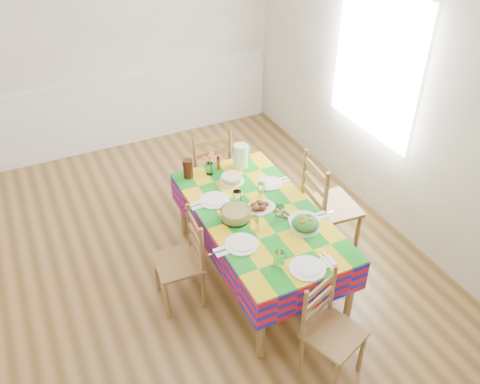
{
  "coord_description": "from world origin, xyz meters",
  "views": [
    {
      "loc": [
        -0.89,
        -3.23,
        3.3
      ],
      "look_at": [
        0.59,
        -0.19,
        0.86
      ],
      "focal_mm": 38.0,
      "sensor_mm": 36.0,
      "label": 1
    }
  ],
  "objects_px": {
    "tea_pitcher": "(188,169)",
    "chair_near": "(330,331)",
    "chair_right": "(327,207)",
    "dining_table": "(259,220)",
    "chair_left": "(182,262)",
    "chair_far": "(208,169)",
    "green_pitcher": "(241,156)",
    "meat_platter": "(259,207)"
  },
  "relations": [
    {
      "from": "tea_pitcher",
      "to": "chair_near",
      "type": "distance_m",
      "value": 1.93
    },
    {
      "from": "chair_right",
      "to": "dining_table",
      "type": "bearing_deg",
      "value": 95.72
    },
    {
      "from": "chair_right",
      "to": "chair_left",
      "type": "bearing_deg",
      "value": 95.64
    },
    {
      "from": "chair_right",
      "to": "chair_far",
      "type": "bearing_deg",
      "value": 37.65
    },
    {
      "from": "chair_right",
      "to": "tea_pitcher",
      "type": "bearing_deg",
      "value": 59.13
    },
    {
      "from": "chair_near",
      "to": "chair_left",
      "type": "bearing_deg",
      "value": 101.63
    },
    {
      "from": "green_pitcher",
      "to": "chair_right",
      "type": "height_order",
      "value": "chair_right"
    },
    {
      "from": "green_pitcher",
      "to": "tea_pitcher",
      "type": "relative_size",
      "value": 1.27
    },
    {
      "from": "dining_table",
      "to": "chair_far",
      "type": "xyz_separation_m",
      "value": [
        -0.0,
        1.1,
        -0.14
      ]
    },
    {
      "from": "meat_platter",
      "to": "chair_near",
      "type": "xyz_separation_m",
      "value": [
        -0.04,
        -1.16,
        -0.29
      ]
    },
    {
      "from": "chair_near",
      "to": "chair_left",
      "type": "distance_m",
      "value": 1.3
    },
    {
      "from": "dining_table",
      "to": "chair_right",
      "type": "xyz_separation_m",
      "value": [
        0.69,
        0.0,
        -0.1
      ]
    },
    {
      "from": "chair_near",
      "to": "chair_left",
      "type": "height_order",
      "value": "chair_left"
    },
    {
      "from": "meat_platter",
      "to": "chair_far",
      "type": "height_order",
      "value": "chair_far"
    },
    {
      "from": "chair_near",
      "to": "chair_far",
      "type": "relative_size",
      "value": 0.88
    },
    {
      "from": "green_pitcher",
      "to": "chair_right",
      "type": "bearing_deg",
      "value": -53.72
    },
    {
      "from": "meat_platter",
      "to": "dining_table",
      "type": "bearing_deg",
      "value": -116.17
    },
    {
      "from": "meat_platter",
      "to": "chair_near",
      "type": "relative_size",
      "value": 0.34
    },
    {
      "from": "chair_near",
      "to": "meat_platter",
      "type": "bearing_deg",
      "value": 67.96
    },
    {
      "from": "tea_pitcher",
      "to": "chair_near",
      "type": "bearing_deg",
      "value": -80.19
    },
    {
      "from": "green_pitcher",
      "to": "chair_far",
      "type": "bearing_deg",
      "value": 114.08
    },
    {
      "from": "green_pitcher",
      "to": "tea_pitcher",
      "type": "height_order",
      "value": "green_pitcher"
    },
    {
      "from": "green_pitcher",
      "to": "chair_left",
      "type": "bearing_deg",
      "value": -140.7
    },
    {
      "from": "chair_left",
      "to": "green_pitcher",
      "type": "bearing_deg",
      "value": 132.98
    },
    {
      "from": "meat_platter",
      "to": "chair_far",
      "type": "relative_size",
      "value": 0.3
    },
    {
      "from": "green_pitcher",
      "to": "tea_pitcher",
      "type": "bearing_deg",
      "value": 174.85
    },
    {
      "from": "tea_pitcher",
      "to": "green_pitcher",
      "type": "bearing_deg",
      "value": -5.15
    },
    {
      "from": "dining_table",
      "to": "chair_left",
      "type": "xyz_separation_m",
      "value": [
        -0.7,
        -0.0,
        -0.19
      ]
    },
    {
      "from": "meat_platter",
      "to": "chair_far",
      "type": "distance_m",
      "value": 1.08
    },
    {
      "from": "chair_far",
      "to": "chair_right",
      "type": "distance_m",
      "value": 1.3
    },
    {
      "from": "dining_table",
      "to": "chair_near",
      "type": "bearing_deg",
      "value": -90.7
    },
    {
      "from": "dining_table",
      "to": "green_pitcher",
      "type": "xyz_separation_m",
      "value": [
        0.17,
        0.71,
        0.19
      ]
    },
    {
      "from": "tea_pitcher",
      "to": "chair_right",
      "type": "bearing_deg",
      "value": -36.22
    },
    {
      "from": "dining_table",
      "to": "chair_right",
      "type": "distance_m",
      "value": 0.7
    },
    {
      "from": "dining_table",
      "to": "tea_pitcher",
      "type": "xyz_separation_m",
      "value": [
        -0.34,
        0.76,
        0.16
      ]
    },
    {
      "from": "meat_platter",
      "to": "green_pitcher",
      "type": "distance_m",
      "value": 0.69
    },
    {
      "from": "green_pitcher",
      "to": "chair_left",
      "type": "relative_size",
      "value": 0.27
    },
    {
      "from": "chair_far",
      "to": "chair_near",
      "type": "bearing_deg",
      "value": 91.4
    },
    {
      "from": "chair_near",
      "to": "tea_pitcher",
      "type": "bearing_deg",
      "value": 79.62
    },
    {
      "from": "meat_platter",
      "to": "tea_pitcher",
      "type": "height_order",
      "value": "tea_pitcher"
    },
    {
      "from": "tea_pitcher",
      "to": "chair_right",
      "type": "height_order",
      "value": "chair_right"
    },
    {
      "from": "tea_pitcher",
      "to": "chair_far",
      "type": "distance_m",
      "value": 0.57
    }
  ]
}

